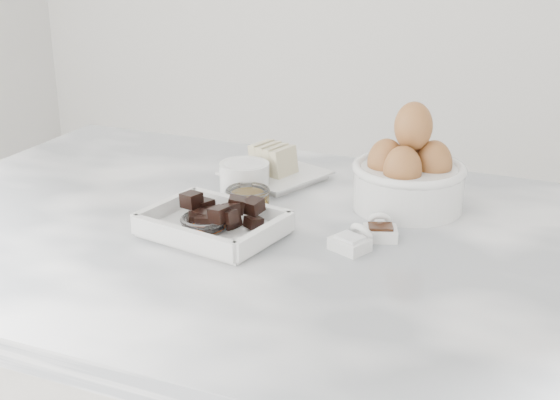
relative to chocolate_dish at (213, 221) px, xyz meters
The scene contains 9 objects.
marble_slab 0.08m from the chocolate_dish, 38.64° to the left, with size 1.20×0.80×0.04m, color white.
chocolate_dish is the anchor object (origin of this frame).
butter_plate 0.27m from the chocolate_dish, 93.97° to the left, with size 0.19×0.19×0.06m.
sugar_ramekin 0.19m from the chocolate_dish, 101.73° to the left, with size 0.08×0.08×0.05m.
egg_bowl 0.32m from the chocolate_dish, 43.31° to the left, with size 0.18×0.18×0.17m.
honey_bowl 0.12m from the chocolate_dish, 90.82° to the left, with size 0.07×0.07×0.03m.
zest_bowl 0.01m from the chocolate_dish, 130.81° to the right, with size 0.07×0.07×0.03m.
vanilla_spoon 0.24m from the chocolate_dish, 20.71° to the left, with size 0.06×0.07×0.04m.
salt_spoon 0.21m from the chocolate_dish, ahead, with size 0.06×0.07×0.04m.
Camera 1 is at (0.45, -0.98, 1.39)m, focal length 50.00 mm.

